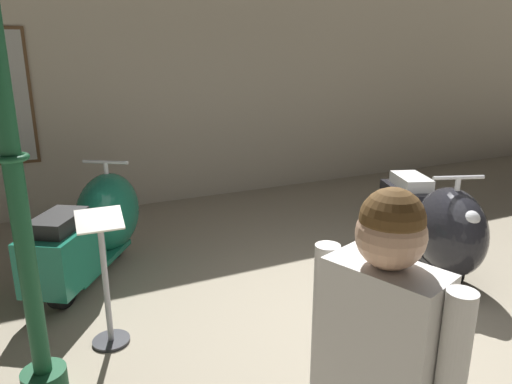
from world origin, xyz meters
name	(u,v)px	position (x,y,z in m)	size (l,w,h in m)	color
ground_plane	(378,329)	(0.00, 0.00, 0.00)	(60.00, 60.00, 0.00)	gray
showroom_back_wall	(199,76)	(-0.02, 4.13, 1.80)	(18.00, 0.24, 3.60)	#BCB29E
scooter_0	(97,225)	(-1.85, 2.04, 0.49)	(1.38, 1.74, 1.07)	black
scooter_1	(436,224)	(1.20, 0.64, 0.49)	(1.05, 1.81, 1.07)	black
lamppost	(4,112)	(-2.43, 0.32, 1.82)	(0.33, 0.33, 3.01)	#144728
visitor_0	(378,384)	(-1.31, -1.49, 1.00)	(0.36, 0.56, 1.72)	black
info_stanchion	(106,291)	(-1.96, 0.73, 0.44)	(0.33, 0.28, 1.05)	#333338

